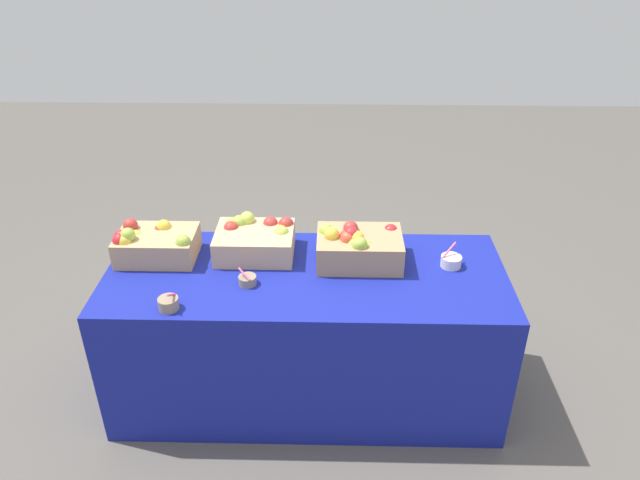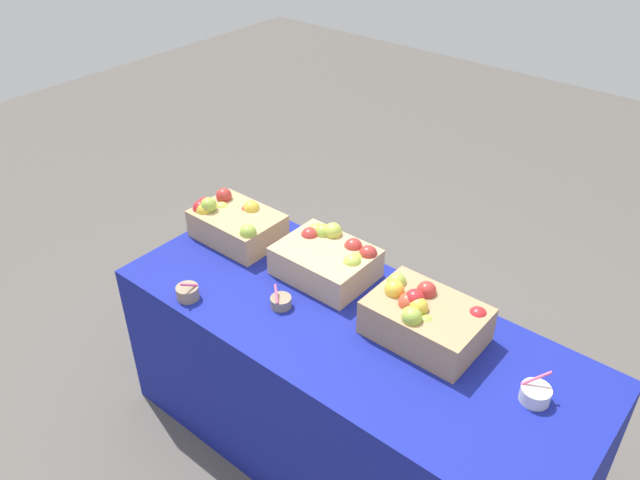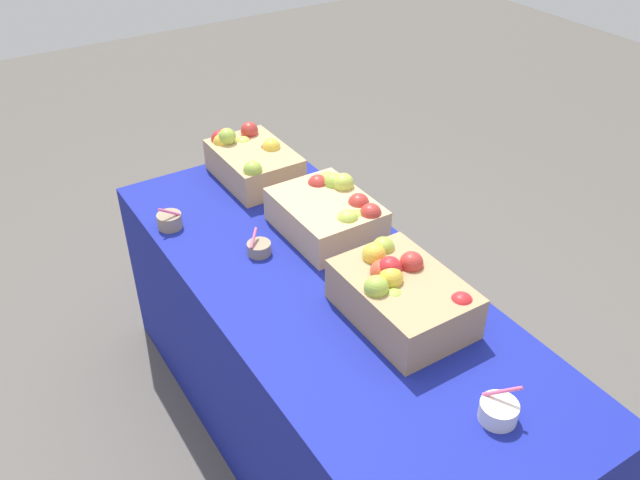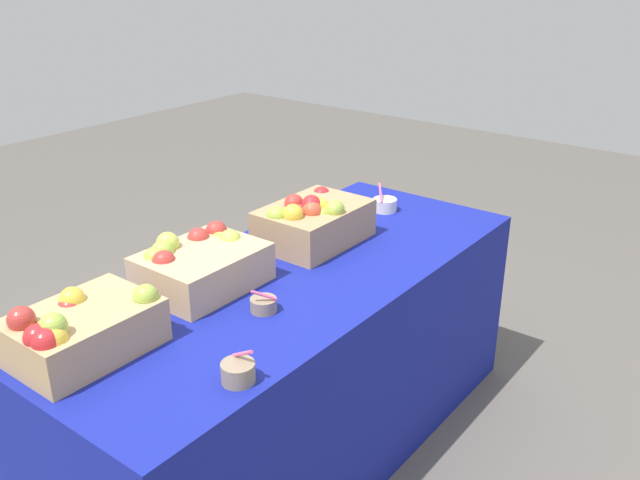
{
  "view_description": "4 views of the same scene",
  "coord_description": "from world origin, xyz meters",
  "px_view_note": "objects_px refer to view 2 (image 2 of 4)",
  "views": [
    {
      "loc": [
        0.12,
        -2.37,
        2.29
      ],
      "look_at": [
        0.07,
        0.03,
        0.9
      ],
      "focal_mm": 33.62,
      "sensor_mm": 36.0,
      "label": 1
    },
    {
      "loc": [
        1.08,
        -1.48,
        2.34
      ],
      "look_at": [
        -0.2,
        0.05,
        0.99
      ],
      "focal_mm": 36.03,
      "sensor_mm": 36.0,
      "label": 2
    },
    {
      "loc": [
        1.41,
        -0.91,
        2.08
      ],
      "look_at": [
        -0.15,
        0.07,
        0.8
      ],
      "focal_mm": 37.51,
      "sensor_mm": 36.0,
      "label": 3
    },
    {
      "loc": [
        -1.61,
        -1.36,
        1.76
      ],
      "look_at": [
        0.11,
        -0.03,
        0.83
      ],
      "focal_mm": 38.49,
      "sensor_mm": 36.0,
      "label": 4
    }
  ],
  "objects_px": {
    "apple_crate_right": "(424,317)",
    "sample_bowl_mid": "(188,292)",
    "apple_crate_middle": "(328,259)",
    "sample_bowl_near": "(535,394)",
    "sample_bowl_far": "(281,302)",
    "apple_crate_left": "(235,222)"
  },
  "relations": [
    {
      "from": "apple_crate_left",
      "to": "apple_crate_right",
      "type": "xyz_separation_m",
      "value": [
        0.99,
        -0.02,
        0.01
      ]
    },
    {
      "from": "sample_bowl_mid",
      "to": "sample_bowl_far",
      "type": "bearing_deg",
      "value": 31.97
    },
    {
      "from": "apple_crate_right",
      "to": "sample_bowl_far",
      "type": "xyz_separation_m",
      "value": [
        -0.51,
        -0.21,
        -0.06
      ]
    },
    {
      "from": "apple_crate_left",
      "to": "sample_bowl_mid",
      "type": "distance_m",
      "value": 0.46
    },
    {
      "from": "apple_crate_left",
      "to": "sample_bowl_near",
      "type": "height_order",
      "value": "apple_crate_left"
    },
    {
      "from": "apple_crate_left",
      "to": "sample_bowl_near",
      "type": "bearing_deg",
      "value": -1.98
    },
    {
      "from": "apple_crate_middle",
      "to": "sample_bowl_far",
      "type": "relative_size",
      "value": 4.49
    },
    {
      "from": "apple_crate_left",
      "to": "apple_crate_right",
      "type": "height_order",
      "value": "apple_crate_right"
    },
    {
      "from": "apple_crate_middle",
      "to": "sample_bowl_near",
      "type": "xyz_separation_m",
      "value": [
        0.95,
        -0.1,
        -0.05
      ]
    },
    {
      "from": "apple_crate_left",
      "to": "sample_bowl_mid",
      "type": "xyz_separation_m",
      "value": [
        0.17,
        -0.42,
        -0.05
      ]
    },
    {
      "from": "sample_bowl_mid",
      "to": "sample_bowl_far",
      "type": "distance_m",
      "value": 0.37
    },
    {
      "from": "apple_crate_middle",
      "to": "sample_bowl_near",
      "type": "relative_size",
      "value": 3.43
    },
    {
      "from": "sample_bowl_far",
      "to": "sample_bowl_mid",
      "type": "bearing_deg",
      "value": -148.03
    },
    {
      "from": "apple_crate_right",
      "to": "sample_bowl_near",
      "type": "relative_size",
      "value": 3.68
    },
    {
      "from": "apple_crate_left",
      "to": "apple_crate_middle",
      "type": "height_order",
      "value": "apple_crate_left"
    },
    {
      "from": "apple_crate_right",
      "to": "apple_crate_middle",
      "type": "bearing_deg",
      "value": 171.77
    },
    {
      "from": "sample_bowl_mid",
      "to": "sample_bowl_far",
      "type": "height_order",
      "value": "sample_bowl_mid"
    },
    {
      "from": "apple_crate_right",
      "to": "sample_bowl_mid",
      "type": "xyz_separation_m",
      "value": [
        -0.82,
        -0.4,
        -0.06
      ]
    },
    {
      "from": "apple_crate_right",
      "to": "sample_bowl_far",
      "type": "relative_size",
      "value": 4.81
    },
    {
      "from": "apple_crate_left",
      "to": "sample_bowl_mid",
      "type": "height_order",
      "value": "apple_crate_left"
    },
    {
      "from": "apple_crate_left",
      "to": "sample_bowl_near",
      "type": "xyz_separation_m",
      "value": [
        1.44,
        -0.05,
        -0.05
      ]
    },
    {
      "from": "apple_crate_right",
      "to": "sample_bowl_mid",
      "type": "relative_size",
      "value": 4.08
    }
  ]
}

